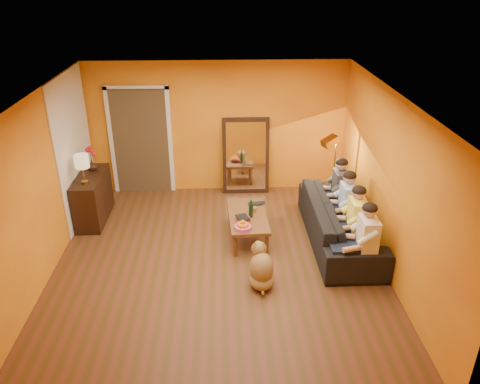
{
  "coord_description": "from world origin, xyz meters",
  "views": [
    {
      "loc": [
        0.09,
        -6.0,
        4.17
      ],
      "look_at": [
        0.35,
        0.5,
        1.0
      ],
      "focal_mm": 35.0,
      "sensor_mm": 36.0,
      "label": 1
    }
  ],
  "objects_px": {
    "mirror_frame": "(246,156)",
    "sofa": "(340,222)",
    "dog": "(262,265)",
    "person_mid_right": "(348,206)",
    "laptop": "(257,205)",
    "vase": "(92,165)",
    "sideboard": "(93,198)",
    "person_far_left": "(367,241)",
    "wine_bottle": "(251,208)",
    "table_lamp": "(83,169)",
    "person_far_right": "(340,191)",
    "tumbler": "(254,209)",
    "person_mid_left": "(357,222)",
    "floor_lamp": "(333,175)",
    "coffee_table": "(248,226)"
  },
  "relations": [
    {
      "from": "table_lamp",
      "to": "tumbler",
      "type": "relative_size",
      "value": 5.45
    },
    {
      "from": "sideboard",
      "to": "laptop",
      "type": "distance_m",
      "value": 2.94
    },
    {
      "from": "tumbler",
      "to": "laptop",
      "type": "distance_m",
      "value": 0.24
    },
    {
      "from": "person_far_left",
      "to": "laptop",
      "type": "distance_m",
      "value": 2.13
    },
    {
      "from": "person_far_right",
      "to": "wine_bottle",
      "type": "bearing_deg",
      "value": -162.07
    },
    {
      "from": "floor_lamp",
      "to": "person_mid_left",
      "type": "bearing_deg",
      "value": -113.68
    },
    {
      "from": "person_far_left",
      "to": "vase",
      "type": "relative_size",
      "value": 6.4
    },
    {
      "from": "person_far_right",
      "to": "dog",
      "type": "bearing_deg",
      "value": -130.31
    },
    {
      "from": "vase",
      "to": "mirror_frame",
      "type": "bearing_deg",
      "value": 16.57
    },
    {
      "from": "sideboard",
      "to": "laptop",
      "type": "bearing_deg",
      "value": -7.78
    },
    {
      "from": "table_lamp",
      "to": "wine_bottle",
      "type": "relative_size",
      "value": 1.65
    },
    {
      "from": "person_mid_left",
      "to": "laptop",
      "type": "relative_size",
      "value": 4.07
    },
    {
      "from": "person_far_right",
      "to": "mirror_frame",
      "type": "bearing_deg",
      "value": 139.22
    },
    {
      "from": "person_mid_right",
      "to": "wine_bottle",
      "type": "bearing_deg",
      "value": 178.73
    },
    {
      "from": "table_lamp",
      "to": "person_far_right",
      "type": "height_order",
      "value": "table_lamp"
    },
    {
      "from": "wine_bottle",
      "to": "tumbler",
      "type": "height_order",
      "value": "wine_bottle"
    },
    {
      "from": "floor_lamp",
      "to": "laptop",
      "type": "relative_size",
      "value": 4.8
    },
    {
      "from": "mirror_frame",
      "to": "sofa",
      "type": "relative_size",
      "value": 0.61
    },
    {
      "from": "wine_bottle",
      "to": "laptop",
      "type": "bearing_deg",
      "value": 72.0
    },
    {
      "from": "person_mid_right",
      "to": "vase",
      "type": "relative_size",
      "value": 6.4
    },
    {
      "from": "floor_lamp",
      "to": "dog",
      "type": "xyz_separation_m",
      "value": [
        -1.48,
        -2.21,
        -0.39
      ]
    },
    {
      "from": "sideboard",
      "to": "person_far_right",
      "type": "xyz_separation_m",
      "value": [
        4.37,
        -0.28,
        0.18
      ]
    },
    {
      "from": "floor_lamp",
      "to": "vase",
      "type": "bearing_deg",
      "value": 153.79
    },
    {
      "from": "person_far_left",
      "to": "wine_bottle",
      "type": "distance_m",
      "value": 1.95
    },
    {
      "from": "laptop",
      "to": "person_mid_left",
      "type": "bearing_deg",
      "value": -37.1
    },
    {
      "from": "sofa",
      "to": "person_far_right",
      "type": "distance_m",
      "value": 0.71
    },
    {
      "from": "coffee_table",
      "to": "person_far_right",
      "type": "height_order",
      "value": "person_far_right"
    },
    {
      "from": "sideboard",
      "to": "mirror_frame",
      "type": "bearing_deg",
      "value": 21.16
    },
    {
      "from": "sofa",
      "to": "sideboard",
      "type": "bearing_deg",
      "value": 77.59
    },
    {
      "from": "coffee_table",
      "to": "tumbler",
      "type": "height_order",
      "value": "tumbler"
    },
    {
      "from": "mirror_frame",
      "to": "sofa",
      "type": "distance_m",
      "value": 2.51
    },
    {
      "from": "person_mid_left",
      "to": "person_far_right",
      "type": "distance_m",
      "value": 1.1
    },
    {
      "from": "person_far_right",
      "to": "wine_bottle",
      "type": "height_order",
      "value": "person_far_right"
    },
    {
      "from": "wine_bottle",
      "to": "vase",
      "type": "height_order",
      "value": "vase"
    },
    {
      "from": "person_mid_right",
      "to": "vase",
      "type": "bearing_deg",
      "value": 166.09
    },
    {
      "from": "laptop",
      "to": "vase",
      "type": "relative_size",
      "value": 1.57
    },
    {
      "from": "tumbler",
      "to": "laptop",
      "type": "relative_size",
      "value": 0.31
    },
    {
      "from": "sideboard",
      "to": "person_mid_left",
      "type": "bearing_deg",
      "value": -17.56
    },
    {
      "from": "mirror_frame",
      "to": "vase",
      "type": "relative_size",
      "value": 7.97
    },
    {
      "from": "table_lamp",
      "to": "coffee_table",
      "type": "distance_m",
      "value": 2.91
    },
    {
      "from": "coffee_table",
      "to": "laptop",
      "type": "distance_m",
      "value": 0.45
    },
    {
      "from": "dog",
      "to": "person_mid_right",
      "type": "relative_size",
      "value": 0.54
    },
    {
      "from": "dog",
      "to": "person_far_left",
      "type": "distance_m",
      "value": 1.55
    },
    {
      "from": "sideboard",
      "to": "dog",
      "type": "relative_size",
      "value": 1.78
    },
    {
      "from": "laptop",
      "to": "person_mid_right",
      "type": "bearing_deg",
      "value": -19.7
    },
    {
      "from": "tumbler",
      "to": "laptop",
      "type": "height_order",
      "value": "tumbler"
    },
    {
      "from": "person_mid_left",
      "to": "tumbler",
      "type": "bearing_deg",
      "value": 153.59
    },
    {
      "from": "dog",
      "to": "laptop",
      "type": "distance_m",
      "value": 1.67
    },
    {
      "from": "person_far_left",
      "to": "person_mid_left",
      "type": "distance_m",
      "value": 0.55
    },
    {
      "from": "sideboard",
      "to": "laptop",
      "type": "relative_size",
      "value": 3.94
    }
  ]
}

